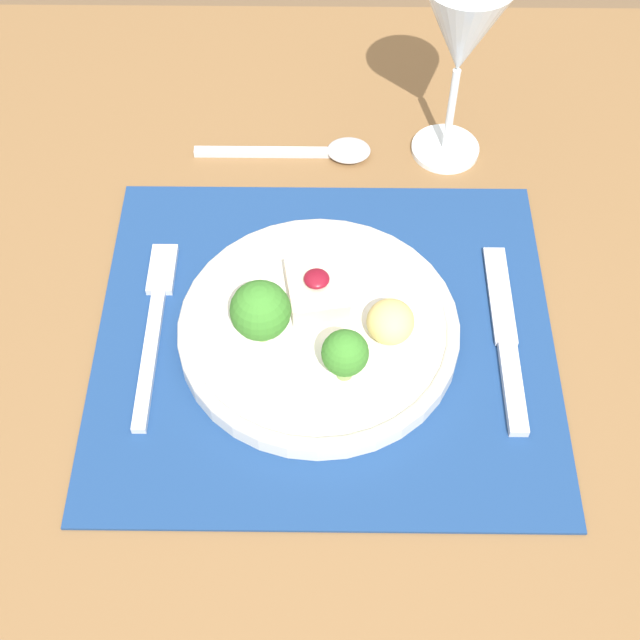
% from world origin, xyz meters
% --- Properties ---
extents(ground_plane, '(8.00, 8.00, 0.00)m').
position_xyz_m(ground_plane, '(0.00, 0.00, 0.00)').
color(ground_plane, brown).
extents(dining_table, '(1.19, 0.98, 0.75)m').
position_xyz_m(dining_table, '(0.00, 0.00, 0.65)').
color(dining_table, brown).
rests_on(dining_table, ground_plane).
extents(placemat, '(0.40, 0.36, 0.00)m').
position_xyz_m(placemat, '(0.00, 0.00, 0.76)').
color(placemat, navy).
rests_on(placemat, dining_table).
extents(dinner_plate, '(0.25, 0.25, 0.08)m').
position_xyz_m(dinner_plate, '(-0.01, 0.00, 0.77)').
color(dinner_plate, silver).
rests_on(dinner_plate, placemat).
extents(fork, '(0.02, 0.20, 0.01)m').
position_xyz_m(fork, '(-0.15, 0.02, 0.76)').
color(fork, silver).
rests_on(fork, placemat).
extents(knife, '(0.02, 0.20, 0.01)m').
position_xyz_m(knife, '(0.16, -0.01, 0.76)').
color(knife, silver).
rests_on(knife, placemat).
extents(spoon, '(0.18, 0.04, 0.01)m').
position_xyz_m(spoon, '(-0.00, 0.23, 0.76)').
color(spoon, silver).
rests_on(spoon, dining_table).
extents(wine_glass_near, '(0.08, 0.08, 0.20)m').
position_xyz_m(wine_glass_near, '(0.12, 0.24, 0.90)').
color(wine_glass_near, white).
rests_on(wine_glass_near, dining_table).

